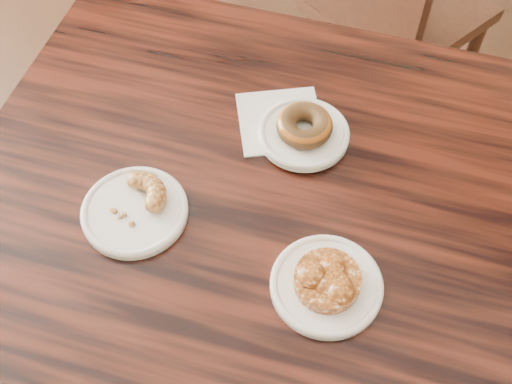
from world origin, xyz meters
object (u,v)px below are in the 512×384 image
Objects in this scene: chair_far at (399,9)px; cruller_fragment at (133,205)px; cafe_table at (247,314)px; glazed_donut at (304,125)px; apple_fritter at (328,279)px.

chair_far is 8.38× the size of cruller_fragment.
chair_far is 1.09m from cruller_fragment.
cruller_fragment is at bearing -167.21° from cafe_table.
cruller_fragment is (-0.15, -0.09, 0.40)m from cafe_table.
glazed_donut is at bearing 116.40° from chair_far.
cafe_table is 0.45m from glazed_donut.
glazed_donut reaches higher than apple_fritter.
apple_fritter reaches higher than cafe_table.
glazed_donut is at bearing 128.43° from apple_fritter.
cafe_table is 1.10× the size of chair_far.
cruller_fragment is (-0.32, -0.06, -0.00)m from apple_fritter.
apple_fritter reaches higher than cruller_fragment.
chair_far is 9.20× the size of glazed_donut.
chair_far reaches higher than cruller_fragment.
apple_fritter is 1.28× the size of cruller_fragment.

